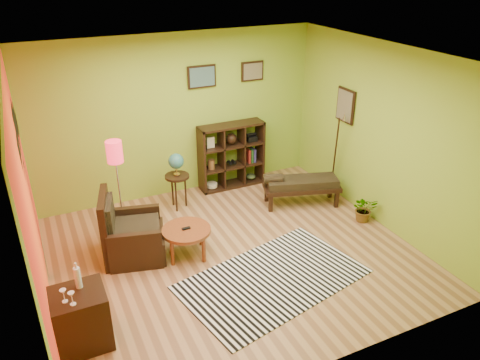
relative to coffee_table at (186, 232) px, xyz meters
name	(u,v)px	position (x,y,z in m)	size (l,w,h in m)	color
ground	(233,254)	(0.59, -0.27, -0.37)	(5.00, 5.00, 0.00)	#AE7F51
room_shell	(225,138)	(0.50, -0.26, 1.43)	(5.04, 4.54, 2.82)	#8CB431
zebra_rug	(273,279)	(0.83, -1.04, -0.36)	(2.41, 1.41, 0.01)	white
coffee_table	(186,232)	(0.00, 0.00, 0.00)	(0.69, 0.69, 0.45)	brown
armchair	(130,237)	(-0.73, 0.32, -0.07)	(0.99, 0.98, 0.99)	black
side_cabinet	(81,319)	(-1.61, -1.13, -0.02)	(0.58, 0.53, 1.00)	black
floor_lamp	(116,161)	(-0.71, 0.84, 0.90)	(0.24, 0.24, 1.57)	silver
globe_table	(176,167)	(0.33, 1.37, 0.38)	(0.41, 0.41, 0.99)	black
cube_shelf	(232,156)	(1.51, 1.76, 0.23)	(1.20, 0.35, 1.20)	black
bench	(300,184)	(2.24, 0.60, 0.02)	(1.37, 0.83, 0.60)	black
potted_plant	(364,211)	(2.89, -0.32, -0.20)	(0.39, 0.43, 0.34)	#26661E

